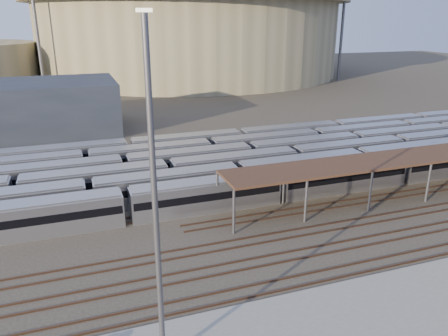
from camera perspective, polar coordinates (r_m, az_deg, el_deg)
ground at (r=49.21m, az=10.64°, el=-7.61°), size 420.00×420.00×0.00m
apron at (r=36.16m, az=15.77°, el=-18.69°), size 50.00×9.00×0.20m
subway_trains at (r=64.36m, az=3.57°, el=0.91°), size 122.44×23.90×3.60m
inspection_shed at (r=63.55m, az=26.56°, el=1.65°), size 60.30×6.00×5.30m
empty_tracks at (r=45.45m, az=13.81°, el=-10.10°), size 170.00×9.62×0.18m
stadium at (r=184.10m, az=-4.65°, el=17.36°), size 124.00×124.00×32.50m
service_building at (r=94.96m, az=-26.71°, el=6.85°), size 42.00×20.00×10.00m
floodlight_0 at (r=147.85m, az=-23.38°, el=17.16°), size 4.00×1.00×38.40m
floodlight_2 at (r=166.10m, az=15.25°, el=18.05°), size 4.00×1.00×38.40m
floodlight_3 at (r=198.10m, az=-16.63°, el=18.00°), size 4.00×1.00×38.40m
yard_light_pole at (r=25.84m, az=-8.98°, el=-5.16°), size 0.80×0.36×22.07m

